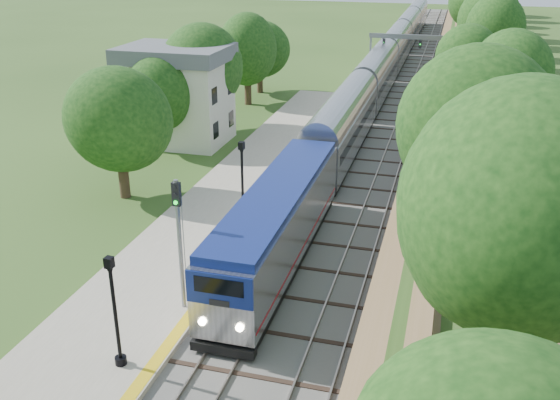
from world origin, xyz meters
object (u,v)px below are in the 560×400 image
(station_building, at_px, (177,94))
(train, at_px, (386,64))
(signal_gantry, at_px, (406,47))
(lamppost_far, at_px, (242,186))
(signal_platform, at_px, (179,231))
(lamppost_mid, at_px, (116,318))
(signal_farside, at_px, (421,129))

(station_building, distance_m, train, 31.90)
(signal_gantry, height_order, lamppost_far, signal_gantry)
(train, xyz_separation_m, lamppost_far, (-3.34, -43.27, 0.42))
(signal_gantry, height_order, signal_platform, signal_platform)
(lamppost_mid, relative_size, signal_platform, 0.77)
(signal_gantry, relative_size, signal_platform, 1.35)
(signal_farside, bearing_deg, lamppost_far, -135.49)
(station_building, xyz_separation_m, lamppost_far, (10.66, -14.67, -1.52))
(signal_gantry, bearing_deg, signal_farside, -82.98)
(lamppost_far, bearing_deg, signal_gantry, 81.66)
(lamppost_mid, bearing_deg, station_building, 109.73)
(signal_gantry, xyz_separation_m, signal_farside, (3.73, -30.28, -0.64))
(signal_gantry, xyz_separation_m, signal_platform, (-5.37, -49.40, -0.62))
(signal_gantry, distance_m, lamppost_far, 40.15)
(signal_gantry, height_order, train, signal_gantry)
(lamppost_far, distance_m, signal_farside, 13.47)
(lamppost_mid, relative_size, signal_farside, 0.72)
(station_building, bearing_deg, signal_farside, -14.67)
(signal_gantry, bearing_deg, train, 124.37)
(signal_gantry, bearing_deg, lamppost_far, -98.34)
(signal_platform, bearing_deg, station_building, 114.45)
(station_building, relative_size, lamppost_far, 1.76)
(signal_gantry, xyz_separation_m, lamppost_mid, (-6.08, -53.97, -2.31))
(station_building, relative_size, train, 0.08)
(train, xyz_separation_m, signal_platform, (-2.90, -53.02, 2.05))
(station_building, height_order, train, station_building)
(signal_gantry, distance_m, signal_farside, 30.52)
(lamppost_far, relative_size, signal_farside, 0.74)
(lamppost_mid, height_order, signal_platform, signal_platform)
(signal_gantry, relative_size, signal_farside, 1.26)
(train, distance_m, signal_farside, 34.51)
(signal_platform, relative_size, signal_farside, 0.94)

